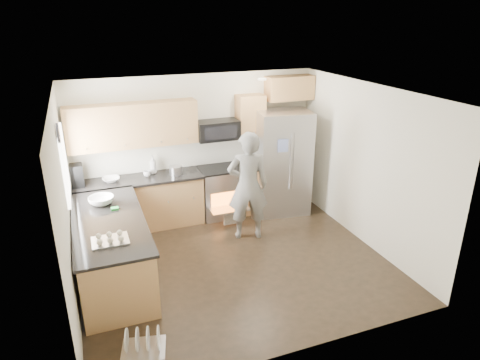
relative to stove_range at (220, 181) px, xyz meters
name	(u,v)px	position (x,y,z in m)	size (l,w,h in m)	color
ground	(234,262)	(-0.35, -1.69, -0.68)	(4.50, 4.50, 0.00)	black
room_shell	(231,159)	(-0.39, -1.68, 1.00)	(4.54, 4.04, 2.62)	silver
back_cabinet_run	(169,172)	(-0.94, 0.05, 0.29)	(4.45, 0.64, 2.50)	#BA804A
peninsula	(112,249)	(-2.10, -1.44, -0.21)	(0.96, 2.36, 1.04)	#BA804A
stove_range	(220,181)	(0.00, 0.00, 0.00)	(0.76, 0.97, 1.79)	#B7B7BC
refrigerator	(282,163)	(1.15, -0.24, 0.30)	(1.05, 0.88, 1.94)	#B7B7BC
person	(248,186)	(0.15, -0.99, 0.25)	(0.68, 0.44, 1.85)	gray
dish_rack	(143,345)	(-1.95, -3.06, -0.60)	(0.56, 0.49, 0.30)	#B7B7BC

